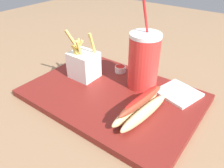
{
  "coord_description": "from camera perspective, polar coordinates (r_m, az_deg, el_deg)",
  "views": [
    {
      "loc": [
        -0.32,
        0.43,
        0.39
      ],
      "look_at": [
        0.0,
        0.0,
        0.05
      ],
      "focal_mm": 35.39,
      "sensor_mm": 36.0,
      "label": 1
    }
  ],
  "objects": [
    {
      "name": "napkin_stack",
      "position": [
        0.67,
        16.76,
        -2.25
      ],
      "size": [
        0.13,
        0.13,
        0.01
      ],
      "primitive_type": "cube",
      "rotation": [
        0.0,
        0.0,
        -0.27
      ],
      "color": "white",
      "rests_on": "food_tray"
    },
    {
      "name": "ketchup_cup_1",
      "position": [
        0.76,
        2.16,
        3.96
      ],
      "size": [
        0.04,
        0.04,
        0.02
      ],
      "color": "white",
      "rests_on": "food_tray"
    },
    {
      "name": "soda_cup",
      "position": [
        0.65,
        8.17,
        5.95
      ],
      "size": [
        0.09,
        0.09,
        0.27
      ],
      "color": "red",
      "rests_on": "food_tray"
    },
    {
      "name": "fries_basket",
      "position": [
        0.72,
        -7.31,
        5.06
      ],
      "size": [
        0.08,
        0.08,
        0.17
      ],
      "color": "white",
      "rests_on": "food_tray"
    },
    {
      "name": "food_tray",
      "position": [
        0.66,
        0.0,
        -2.92
      ],
      "size": [
        0.5,
        0.34,
        0.02
      ],
      "primitive_type": "cube",
      "color": "maroon",
      "rests_on": "ground_plane"
    },
    {
      "name": "hot_dog_1",
      "position": [
        0.56,
        7.44,
        -6.11
      ],
      "size": [
        0.07,
        0.19,
        0.07
      ],
      "color": "#E5C689",
      "rests_on": "food_tray"
    },
    {
      "name": "ground_plane",
      "position": [
        0.67,
        0.0,
        -4.31
      ],
      "size": [
        2.4,
        2.4,
        0.02
      ],
      "primitive_type": "cube",
      "color": "#8C6B4C"
    }
  ]
}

